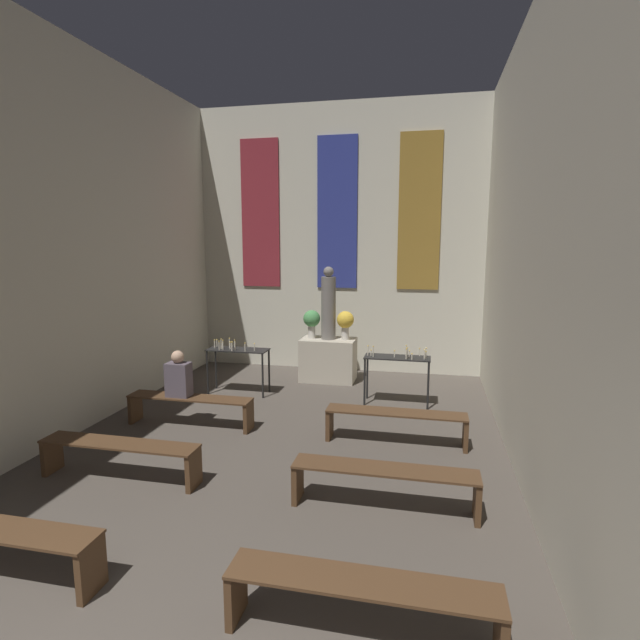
% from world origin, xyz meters
% --- Properties ---
extents(wall_back, '(6.44, 0.16, 5.74)m').
position_xyz_m(wall_back, '(0.00, 9.45, 2.90)').
color(wall_back, beige).
rests_on(wall_back, ground_plane).
extents(wall_left, '(0.12, 9.63, 5.74)m').
position_xyz_m(wall_left, '(-3.16, 4.69, 2.87)').
color(wall_left, beige).
rests_on(wall_left, ground_plane).
extents(wall_right, '(0.12, 9.63, 5.74)m').
position_xyz_m(wall_right, '(3.16, 4.69, 2.87)').
color(wall_right, beige).
rests_on(wall_right, ground_plane).
extents(altar, '(1.11, 0.68, 0.87)m').
position_xyz_m(altar, '(0.00, 8.45, 0.43)').
color(altar, '#BCB29E').
rests_on(altar, ground_plane).
extents(statue, '(0.29, 0.29, 1.48)m').
position_xyz_m(statue, '(0.00, 8.45, 1.56)').
color(statue, slate).
rests_on(statue, altar).
extents(flower_vase_left, '(0.35, 0.35, 0.58)m').
position_xyz_m(flower_vase_left, '(-0.35, 8.45, 1.24)').
color(flower_vase_left, beige).
rests_on(flower_vase_left, altar).
extents(flower_vase_right, '(0.35, 0.35, 0.58)m').
position_xyz_m(flower_vase_right, '(0.35, 8.45, 1.24)').
color(flower_vase_right, beige).
rests_on(flower_vase_right, altar).
extents(candle_rack_left, '(1.14, 0.43, 1.05)m').
position_xyz_m(candle_rack_left, '(-1.49, 7.21, 0.73)').
color(candle_rack_left, black).
rests_on(candle_rack_left, ground_plane).
extents(candle_rack_right, '(1.14, 0.43, 1.05)m').
position_xyz_m(candle_rack_right, '(1.49, 7.21, 0.73)').
color(candle_rack_right, black).
rests_on(candle_rack_right, ground_plane).
extents(pew_front_right, '(1.97, 0.36, 0.47)m').
position_xyz_m(pew_front_right, '(1.58, 1.82, 0.34)').
color(pew_front_right, '#4C331E').
rests_on(pew_front_right, ground_plane).
extents(pew_second_left, '(1.97, 0.36, 0.47)m').
position_xyz_m(pew_second_left, '(-1.58, 3.64, 0.34)').
color(pew_second_left, '#4C331E').
rests_on(pew_second_left, ground_plane).
extents(pew_second_right, '(1.97, 0.36, 0.47)m').
position_xyz_m(pew_second_right, '(1.58, 3.64, 0.34)').
color(pew_second_right, '#4C331E').
rests_on(pew_second_right, ground_plane).
extents(pew_back_left, '(1.97, 0.36, 0.47)m').
position_xyz_m(pew_back_left, '(-1.58, 5.45, 0.34)').
color(pew_back_left, '#4C331E').
rests_on(pew_back_left, ground_plane).
extents(pew_back_right, '(1.97, 0.36, 0.47)m').
position_xyz_m(pew_back_right, '(1.58, 5.45, 0.34)').
color(pew_back_right, '#4C331E').
rests_on(pew_back_right, ground_plane).
extents(person_seated, '(0.36, 0.24, 0.72)m').
position_xyz_m(person_seated, '(-1.76, 5.45, 0.78)').
color(person_seated, '#564C56').
rests_on(person_seated, pew_back_left).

